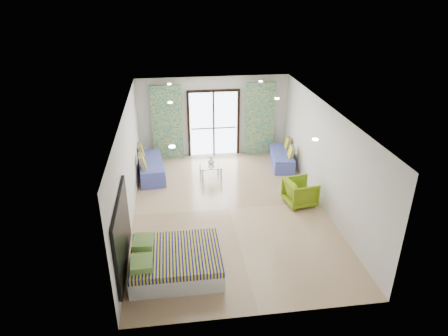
{
  "coord_description": "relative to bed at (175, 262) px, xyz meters",
  "views": [
    {
      "loc": [
        -1.35,
        -9.01,
        5.51
      ],
      "look_at": [
        -0.13,
        0.12,
        1.15
      ],
      "focal_mm": 32.0,
      "sensor_mm": 36.0,
      "label": 1
    }
  ],
  "objects": [
    {
      "name": "balcony_door",
      "position": [
        1.47,
        6.08,
        0.99
      ],
      "size": [
        1.76,
        0.08,
        2.28
      ],
      "color": "black",
      "rests_on": "floor"
    },
    {
      "name": "daybed_left",
      "position": [
        -0.64,
        4.63,
        0.02
      ],
      "size": [
        0.9,
        1.91,
        0.91
      ],
      "rotation": [
        0.0,
        0.0,
        0.1
      ],
      "color": "#4751AB",
      "rests_on": "floor"
    },
    {
      "name": "balcony_rail",
      "position": [
        1.47,
        6.09,
        0.68
      ],
      "size": [
        1.52,
        0.03,
        0.04
      ],
      "primitive_type": "cube",
      "color": "#595451",
      "rests_on": "balcony_door"
    },
    {
      "name": "coffee_table",
      "position": [
        1.17,
        4.28,
        0.11
      ],
      "size": [
        0.67,
        0.67,
        0.74
      ],
      "rotation": [
        0.0,
        0.0,
        0.04
      ],
      "color": "silver",
      "rests_on": "floor"
    },
    {
      "name": "downlight_f",
      "position": [
        2.87,
        5.36,
        2.4
      ],
      "size": [
        0.12,
        0.12,
        0.02
      ],
      "primitive_type": "cylinder",
      "color": "#FFE0B2",
      "rests_on": "ceiling"
    },
    {
      "name": "daybed_right",
      "position": [
        3.59,
        4.89,
        -0.02
      ],
      "size": [
        0.85,
        1.7,
        0.8
      ],
      "rotation": [
        0.0,
        0.0,
        -0.13
      ],
      "color": "#4751AB",
      "rests_on": "floor"
    },
    {
      "name": "downlight_a",
      "position": [
        0.07,
        0.36,
        2.4
      ],
      "size": [
        0.12,
        0.12,
        0.02
      ],
      "primitive_type": "cylinder",
      "color": "#FFE0B2",
      "rests_on": "ceiling"
    },
    {
      "name": "wall_back",
      "position": [
        1.47,
        6.11,
        1.08
      ],
      "size": [
        5.0,
        0.01,
        2.7
      ],
      "primitive_type": null,
      "color": "silver",
      "rests_on": "ground"
    },
    {
      "name": "curtain_left",
      "position": [
        -0.08,
        5.93,
        0.98
      ],
      "size": [
        1.0,
        0.1,
        2.5
      ],
      "primitive_type": "cube",
      "color": "beige",
      "rests_on": "floor"
    },
    {
      "name": "curtain_right",
      "position": [
        3.02,
        5.93,
        0.98
      ],
      "size": [
        1.0,
        0.1,
        2.5
      ],
      "primitive_type": "cube",
      "color": "beige",
      "rests_on": "floor"
    },
    {
      "name": "downlight_b",
      "position": [
        2.87,
        0.36,
        2.4
      ],
      "size": [
        0.12,
        0.12,
        0.02
      ],
      "primitive_type": "cylinder",
      "color": "#FFE0B2",
      "rests_on": "ceiling"
    },
    {
      "name": "wall_right",
      "position": [
        3.97,
        2.36,
        1.08
      ],
      "size": [
        0.01,
        7.5,
        2.7
      ],
      "primitive_type": null,
      "color": "silver",
      "rests_on": "ground"
    },
    {
      "name": "floor",
      "position": [
        1.47,
        2.36,
        -0.27
      ],
      "size": [
        5.0,
        7.5,
        0.01
      ],
      "primitive_type": null,
      "color": "#9B7D5C",
      "rests_on": "ground"
    },
    {
      "name": "downlight_e",
      "position": [
        0.07,
        5.36,
        2.4
      ],
      "size": [
        0.12,
        0.12,
        0.02
      ],
      "primitive_type": "cylinder",
      "color": "#FFE0B2",
      "rests_on": "ceiling"
    },
    {
      "name": "armchair",
      "position": [
        3.4,
        2.37,
        0.12
      ],
      "size": [
        0.83,
        0.87,
        0.78
      ],
      "primitive_type": "imported",
      "rotation": [
        0.0,
        0.0,
        1.74
      ],
      "color": "olive",
      "rests_on": "floor"
    },
    {
      "name": "headboard",
      "position": [
        -0.99,
        0.0,
        0.78
      ],
      "size": [
        0.06,
        2.1,
        1.5
      ],
      "primitive_type": "cube",
      "color": "black",
      "rests_on": "floor"
    },
    {
      "name": "switch_plate",
      "position": [
        -1.0,
        1.25,
        0.78
      ],
      "size": [
        0.02,
        0.1,
        0.1
      ],
      "primitive_type": "cube",
      "color": "silver",
      "rests_on": "wall_left"
    },
    {
      "name": "ceiling",
      "position": [
        1.47,
        2.36,
        2.43
      ],
      "size": [
        5.0,
        7.5,
        0.01
      ],
      "primitive_type": null,
      "color": "silver",
      "rests_on": "ground"
    },
    {
      "name": "vase",
      "position": [
        1.2,
        4.32,
        0.26
      ],
      "size": [
        0.23,
        0.24,
        0.2
      ],
      "primitive_type": "imported",
      "rotation": [
        0.0,
        0.0,
        -0.13
      ],
      "color": "white",
      "rests_on": "coffee_table"
    },
    {
      "name": "wall_left",
      "position": [
        -1.03,
        2.36,
        1.08
      ],
      "size": [
        0.01,
        7.5,
        2.7
      ],
      "primitive_type": null,
      "color": "silver",
      "rests_on": "ground"
    },
    {
      "name": "downlight_d",
      "position": [
        2.87,
        3.36,
        2.4
      ],
      "size": [
        0.12,
        0.12,
        0.02
      ],
      "primitive_type": "cylinder",
      "color": "#FFE0B2",
      "rests_on": "ceiling"
    },
    {
      "name": "wall_front",
      "position": [
        1.47,
        -1.39,
        1.08
      ],
      "size": [
        5.0,
        0.01,
        2.7
      ],
      "primitive_type": null,
      "color": "silver",
      "rests_on": "ground"
    },
    {
      "name": "bed",
      "position": [
        0.0,
        0.0,
        0.0
      ],
      "size": [
        1.84,
        1.5,
        0.63
      ],
      "color": "silver",
      "rests_on": "floor"
    },
    {
      "name": "downlight_c",
      "position": [
        0.07,
        3.36,
        2.4
      ],
      "size": [
        0.12,
        0.12,
        0.02
      ],
      "primitive_type": "cylinder",
      "color": "#FFE0B2",
      "rests_on": "ceiling"
    }
  ]
}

